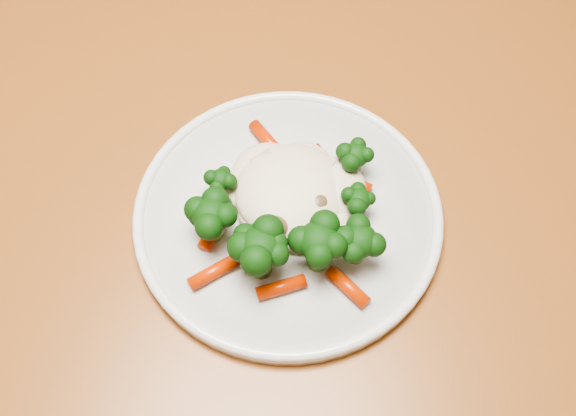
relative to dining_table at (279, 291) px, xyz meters
name	(u,v)px	position (x,y,z in m)	size (l,w,h in m)	color
dining_table	(279,291)	(0.00, 0.00, 0.00)	(1.30, 0.90, 0.75)	#945222
plate	(288,216)	(0.00, 0.03, 0.10)	(0.27, 0.27, 0.01)	silver
meal	(284,214)	(0.00, 0.01, 0.13)	(0.17, 0.18, 0.05)	beige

